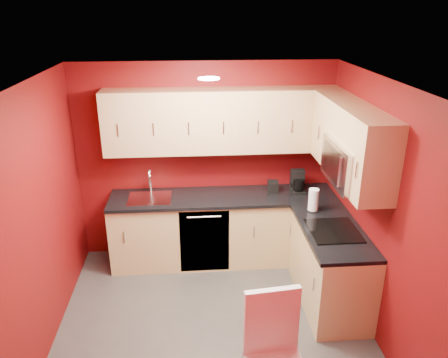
{
  "coord_description": "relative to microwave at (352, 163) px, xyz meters",
  "views": [
    {
      "loc": [
        -0.18,
        -3.72,
        3.13
      ],
      "look_at": [
        0.16,
        0.55,
        1.39
      ],
      "focal_mm": 35.0,
      "sensor_mm": 36.0,
      "label": 1
    }
  ],
  "objects": [
    {
      "name": "floor",
      "position": [
        -1.39,
        -0.2,
        -1.66
      ],
      "size": [
        3.2,
        3.2,
        0.0
      ],
      "primitive_type": "plane",
      "color": "#444240",
      "rests_on": "ground"
    },
    {
      "name": "ceiling",
      "position": [
        -1.39,
        -0.2,
        0.84
      ],
      "size": [
        3.2,
        3.2,
        0.0
      ],
      "primitive_type": "plane",
      "rotation": [
        3.14,
        0.0,
        0.0
      ],
      "color": "white",
      "rests_on": "wall_back"
    },
    {
      "name": "wall_back",
      "position": [
        -1.39,
        1.3,
        -0.41
      ],
      "size": [
        3.2,
        0.0,
        3.2
      ],
      "primitive_type": "plane",
      "rotation": [
        1.57,
        0.0,
        0.0
      ],
      "color": "#610C09",
      "rests_on": "floor"
    },
    {
      "name": "wall_front",
      "position": [
        -1.39,
        -1.7,
        -0.41
      ],
      "size": [
        3.2,
        0.0,
        3.2
      ],
      "primitive_type": "plane",
      "rotation": [
        -1.57,
        0.0,
        0.0
      ],
      "color": "#610C09",
      "rests_on": "floor"
    },
    {
      "name": "wall_left",
      "position": [
        -2.99,
        -0.2,
        -0.41
      ],
      "size": [
        0.0,
        3.0,
        3.0
      ],
      "primitive_type": "plane",
      "rotation": [
        1.57,
        0.0,
        1.57
      ],
      "color": "#610C09",
      "rests_on": "floor"
    },
    {
      "name": "wall_right",
      "position": [
        0.21,
        -0.2,
        -0.41
      ],
      "size": [
        0.0,
        3.0,
        3.0
      ],
      "primitive_type": "plane",
      "rotation": [
        1.57,
        0.0,
        -1.57
      ],
      "color": "#610C09",
      "rests_on": "floor"
    },
    {
      "name": "base_cabinets_back",
      "position": [
        -1.19,
        1.0,
        -1.22
      ],
      "size": [
        2.8,
        0.6,
        0.87
      ],
      "primitive_type": "cube",
      "color": "#DFC07F",
      "rests_on": "floor"
    },
    {
      "name": "base_cabinets_right",
      "position": [
        -0.09,
        0.05,
        -1.22
      ],
      "size": [
        0.6,
        1.3,
        0.87
      ],
      "primitive_type": "cube",
      "color": "#DFC07F",
      "rests_on": "floor"
    },
    {
      "name": "countertop_back",
      "position": [
        -1.19,
        0.99,
        -0.77
      ],
      "size": [
        2.8,
        0.63,
        0.04
      ],
      "primitive_type": "cube",
      "color": "black",
      "rests_on": "base_cabinets_back"
    },
    {
      "name": "countertop_right",
      "position": [
        -0.11,
        0.04,
        -0.77
      ],
      "size": [
        0.63,
        1.27,
        0.04
      ],
      "primitive_type": "cube",
      "color": "black",
      "rests_on": "base_cabinets_right"
    },
    {
      "name": "upper_cabinets_back",
      "position": [
        -1.19,
        1.13,
        0.17
      ],
      "size": [
        2.8,
        0.35,
        0.75
      ],
      "primitive_type": "cube",
      "color": "tan",
      "rests_on": "wall_back"
    },
    {
      "name": "upper_cabinets_right",
      "position": [
        0.03,
        0.24,
        0.23
      ],
      "size": [
        0.35,
        1.55,
        0.75
      ],
      "color": "tan",
      "rests_on": "wall_right"
    },
    {
      "name": "microwave",
      "position": [
        0.0,
        0.0,
        0.0
      ],
      "size": [
        0.42,
        0.76,
        0.42
      ],
      "color": "silver",
      "rests_on": "upper_cabinets_right"
    },
    {
      "name": "cooktop",
      "position": [
        -0.11,
        0.0,
        -0.74
      ],
      "size": [
        0.5,
        0.55,
        0.01
      ],
      "primitive_type": "cube",
      "color": "black",
      "rests_on": "countertop_right"
    },
    {
      "name": "sink",
      "position": [
        -2.09,
        1.0,
        -0.72
      ],
      "size": [
        0.52,
        0.42,
        0.35
      ],
      "color": "silver",
      "rests_on": "countertop_back"
    },
    {
      "name": "dishwasher_front",
      "position": [
        -1.44,
        0.71,
        -1.22
      ],
      "size": [
        0.6,
        0.02,
        0.82
      ],
      "primitive_type": "cube",
      "color": "black",
      "rests_on": "base_cabinets_back"
    },
    {
      "name": "downlight",
      "position": [
        -1.39,
        0.1,
        0.82
      ],
      "size": [
        0.2,
        0.2,
        0.01
      ],
      "primitive_type": "cylinder",
      "color": "white",
      "rests_on": "ceiling"
    },
    {
      "name": "coffee_maker",
      "position": [
        -0.25,
        1.03,
        -0.61
      ],
      "size": [
        0.18,
        0.23,
        0.28
      ],
      "primitive_type": null,
      "rotation": [
        0.0,
        0.0,
        0.04
      ],
      "color": "black",
      "rests_on": "countertop_back"
    },
    {
      "name": "napkin_holder",
      "position": [
        -0.56,
        1.06,
        -0.68
      ],
      "size": [
        0.15,
        0.15,
        0.14
      ],
      "primitive_type": null,
      "rotation": [
        0.0,
        0.0,
        -0.11
      ],
      "color": "black",
      "rests_on": "countertop_back"
    },
    {
      "name": "paper_towel",
      "position": [
        -0.2,
        0.5,
        -0.62
      ],
      "size": [
        0.15,
        0.15,
        0.26
      ],
      "primitive_type": null,
      "rotation": [
        0.0,
        0.0,
        -0.02
      ],
      "color": "white",
      "rests_on": "countertop_right"
    }
  ]
}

